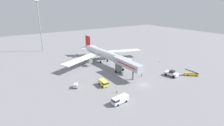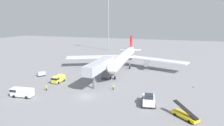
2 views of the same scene
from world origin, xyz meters
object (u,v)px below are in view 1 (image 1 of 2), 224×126
pushback_tug (171,73)px  safety_cone_alpha (159,62)px  airplane_at_gate (104,54)px  service_van_mid_center (120,99)px  jet_bridge (126,64)px  ground_crew_worker_midground (117,91)px  belt_loader_truck (191,74)px  service_van_near_right (104,83)px  apron_light_mast (39,17)px  baggage_cart_rear_left (76,86)px  ground_crew_worker_foreground (142,74)px

pushback_tug → safety_cone_alpha: size_ratio=9.29×
airplane_at_gate → service_van_mid_center: bearing=-114.8°
jet_bridge → pushback_tug: (15.85, -11.06, -4.06)m
airplane_at_gate → safety_cone_alpha: airplane_at_gate is taller
jet_bridge → ground_crew_worker_midground: 16.19m
airplane_at_gate → service_van_mid_center: size_ratio=8.34×
belt_loader_truck → safety_cone_alpha: 20.16m
jet_bridge → service_van_near_right: bearing=-166.3°
belt_loader_truck → pushback_tug: bearing=150.7°
pushback_tug → apron_light_mast: size_ratio=0.18×
airplane_at_gate → apron_light_mast: bearing=116.3°
pushback_tug → baggage_cart_rear_left: size_ratio=2.06×
ground_crew_worker_midground → jet_bridge: bearing=41.4°
belt_loader_truck → ground_crew_worker_foreground: belt_loader_truck is taller
ground_crew_worker_midground → safety_cone_alpha: size_ratio=2.64×
safety_cone_alpha → ground_crew_worker_midground: bearing=-158.5°
baggage_cart_rear_left → apron_light_mast: size_ratio=0.09×
safety_cone_alpha → service_van_mid_center: bearing=-153.2°
pushback_tug → safety_cone_alpha: pushback_tug is taller
airplane_at_gate → service_van_near_right: airplane_at_gate is taller
apron_light_mast → service_van_mid_center: bearing=-86.8°
ground_crew_worker_midground → safety_cone_alpha: bearing=21.5°
ground_crew_worker_midground → apron_light_mast: apron_light_mast is taller
airplane_at_gate → service_van_mid_center: (-16.64, -36.05, -3.27)m
service_van_mid_center → ground_crew_worker_midground: service_van_mid_center is taller
pushback_tug → service_van_mid_center: pushback_tug is taller
baggage_cart_rear_left → ground_crew_worker_foreground: size_ratio=1.56×
service_van_mid_center → safety_cone_alpha: size_ratio=9.32×
airplane_at_gate → baggage_cart_rear_left: bearing=-141.6°
service_van_near_right → pushback_tug: bearing=-15.6°
airplane_at_gate → jet_bridge: 20.13m
ground_crew_worker_foreground → apron_light_mast: 73.88m
pushback_tug → ground_crew_worker_foreground: pushback_tug is taller
jet_bridge → baggage_cart_rear_left: 22.35m
jet_bridge → baggage_cart_rear_left: size_ratio=5.89×
baggage_cart_rear_left → safety_cone_alpha: baggage_cart_rear_left is taller
airplane_at_gate → service_van_near_right: bearing=-122.2°
pushback_tug → ground_crew_worker_midground: bearing=178.4°
service_van_near_right → baggage_cart_rear_left: size_ratio=1.66×
jet_bridge → pushback_tug: 19.75m
jet_bridge → ground_crew_worker_foreground: 8.10m
pushback_tug → apron_light_mast: bearing=115.4°
airplane_at_gate → safety_cone_alpha: 29.08m
pushback_tug → belt_loader_truck: belt_loader_truck is taller
service_van_near_right → ground_crew_worker_midground: bearing=-82.4°
apron_light_mast → ground_crew_worker_foreground: bearing=-69.9°
service_van_mid_center → ground_crew_worker_foreground: bearing=30.3°
pushback_tug → safety_cone_alpha: 18.82m
jet_bridge → safety_cone_alpha: bearing=10.0°
apron_light_mast → pushback_tug: bearing=-64.6°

